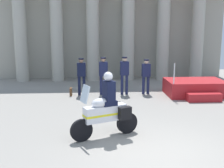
{
  "coord_description": "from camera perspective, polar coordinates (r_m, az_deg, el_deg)",
  "views": [
    {
      "loc": [
        -1.6,
        -6.74,
        3.13
      ],
      "look_at": [
        -0.96,
        3.76,
        1.03
      ],
      "focal_mm": 46.31,
      "sensor_mm": 36.0,
      "label": 1
    }
  ],
  "objects": [
    {
      "name": "ground_plane",
      "position": [
        7.6,
        9.23,
        -13.21
      ],
      "size": [
        28.0,
        28.0,
        0.0
      ],
      "primitive_type": "plane",
      "color": "gray"
    },
    {
      "name": "officer_in_row_0",
      "position": [
        13.29,
        -6.06,
        2.08
      ],
      "size": [
        0.41,
        0.27,
        1.73
      ],
      "rotation": [
        0.0,
        0.0,
        3.29
      ],
      "color": "black",
      "rests_on": "ground_plane"
    },
    {
      "name": "motorcycle_with_rider",
      "position": [
        8.25,
        -0.93,
        -5.19
      ],
      "size": [
        1.96,
        1.06,
        1.9
      ],
      "rotation": [
        0.0,
        0.0,
        3.55
      ],
      "color": "black",
      "rests_on": "ground_plane"
    },
    {
      "name": "officer_in_row_3",
      "position": [
        13.62,
        6.73,
        2.05
      ],
      "size": [
        0.41,
        0.27,
        1.64
      ],
      "rotation": [
        0.0,
        0.0,
        3.29
      ],
      "color": "#191E42",
      "rests_on": "ground_plane"
    },
    {
      "name": "briefcase_on_ground",
      "position": [
        13.45,
        -8.11,
        -1.52
      ],
      "size": [
        0.1,
        0.32,
        0.36
      ],
      "primitive_type": "cube",
      "color": "brown",
      "rests_on": "ground_plane"
    },
    {
      "name": "officer_in_row_1",
      "position": [
        13.38,
        -1.72,
        2.24
      ],
      "size": [
        0.41,
        0.27,
        1.75
      ],
      "rotation": [
        0.0,
        0.0,
        3.29
      ],
      "color": "#191E42",
      "rests_on": "ground_plane"
    },
    {
      "name": "colonnade_backdrop",
      "position": [
        17.43,
        -0.37,
        11.39
      ],
      "size": [
        13.97,
        1.58,
        5.88
      ],
      "color": "#A49F91",
      "rests_on": "ground_plane"
    },
    {
      "name": "officer_in_row_2",
      "position": [
        13.41,
        2.48,
        2.31
      ],
      "size": [
        0.41,
        0.27,
        1.76
      ],
      "rotation": [
        0.0,
        0.0,
        3.29
      ],
      "color": "#191E42",
      "rests_on": "ground_plane"
    },
    {
      "name": "reviewing_stand",
      "position": [
        13.87,
        16.12,
        -0.79
      ],
      "size": [
        2.62,
        2.31,
        1.6
      ],
      "color": "#B21E23",
      "rests_on": "ground_plane"
    }
  ]
}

